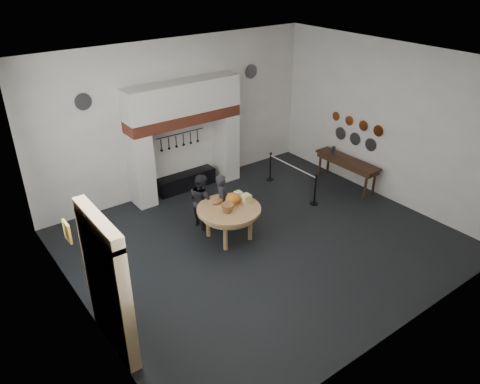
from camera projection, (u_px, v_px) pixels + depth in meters
floor at (262, 242)px, 11.94m from camera, size 9.00×8.00×0.02m
ceiling at (267, 63)px, 9.84m from camera, size 9.00×8.00×0.02m
wall_back at (178, 117)px, 13.72m from camera, size 9.00×0.02×4.50m
wall_front at (411, 237)px, 8.05m from camera, size 9.00×0.02×4.50m
wall_left at (73, 221)px, 8.50m from camera, size 0.02×8.00×4.50m
wall_right at (386, 123)px, 13.27m from camera, size 0.02×8.00×4.50m
chimney_pier_left at (141, 170)px, 13.24m from camera, size 0.55×0.70×2.15m
chimney_pier_right at (226, 146)px, 14.80m from camera, size 0.55×0.70×2.15m
hearth_brick_band at (184, 118)px, 13.45m from camera, size 3.50×0.72×0.32m
chimney_hood at (182, 97)px, 13.16m from camera, size 3.50×0.70×0.90m
iron_range at (186, 181)px, 14.46m from camera, size 1.90×0.45×0.50m
utensil_rail at (180, 134)px, 13.90m from camera, size 1.60×0.02×0.02m
door_recess at (104, 293)px, 8.28m from camera, size 0.04×1.10×2.50m
door_jamb_near at (125, 310)px, 7.81m from camera, size 0.22×0.30×2.60m
door_jamb_far at (93, 269)px, 8.80m from camera, size 0.22×0.30×2.60m
door_lintel at (97, 224)px, 7.67m from camera, size 0.22×1.70×0.30m
wall_plaque at (67, 232)px, 9.40m from camera, size 0.05×0.34×0.44m
work_table at (229, 209)px, 11.72m from camera, size 1.69×1.69×0.07m
pumpkin at (233, 199)px, 11.81m from camera, size 0.36×0.36×0.31m
cheese_block_big at (246, 199)px, 11.88m from camera, size 0.22×0.22×0.24m
cheese_block_small at (238, 195)px, 12.09m from camera, size 0.18×0.18×0.20m
wicker_basket at (227, 208)px, 11.47m from camera, size 0.33×0.33×0.22m
bread_loaf at (218, 201)px, 11.87m from camera, size 0.31×0.18×0.13m
visitor_near at (223, 201)px, 12.23m from camera, size 0.61×0.67×1.53m
visitor_far at (202, 200)px, 12.31m from camera, size 0.57×0.73×1.50m
side_table at (347, 160)px, 14.35m from camera, size 0.55×2.20×0.06m
pewter_jug at (333, 150)px, 14.71m from camera, size 0.12×0.12×0.22m
copper_pan_a at (378, 131)px, 13.53m from camera, size 0.03×0.34×0.34m
copper_pan_b at (364, 126)px, 13.92m from camera, size 0.03×0.32×0.32m
copper_pan_c at (349, 121)px, 14.31m from camera, size 0.03×0.30×0.30m
copper_pan_d at (336, 116)px, 14.70m from camera, size 0.03×0.28×0.28m
pewter_plate_left at (371, 145)px, 13.91m from camera, size 0.03×0.40×0.40m
pewter_plate_mid at (355, 139)px, 14.33m from camera, size 0.03×0.40×0.40m
pewter_plate_right at (340, 133)px, 14.76m from camera, size 0.03×0.40×0.40m
pewter_plate_back_left at (83, 102)px, 11.82m from camera, size 0.44×0.03×0.44m
pewter_plate_back_right at (251, 71)px, 14.68m from camera, size 0.44×0.03×0.44m
barrier_post_near at (315, 190)px, 13.48m from camera, size 0.05×0.05×0.90m
barrier_post_far at (270, 167)px, 14.89m from camera, size 0.05×0.05×0.90m
barrier_rope at (292, 166)px, 14.00m from camera, size 0.04×2.00×0.04m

